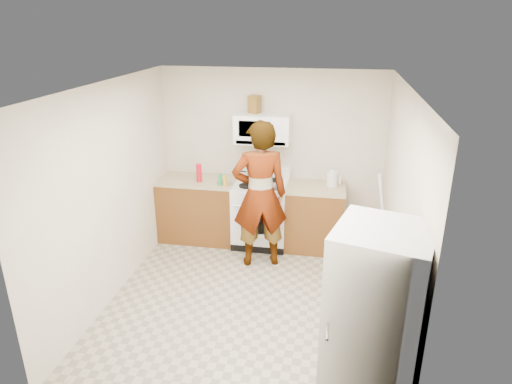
% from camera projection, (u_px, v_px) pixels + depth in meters
% --- Properties ---
extents(floor, '(3.60, 3.60, 0.00)m').
position_uv_depth(floor, '(248.00, 300.00, 5.42)').
color(floor, gray).
rests_on(floor, ground).
extents(back_wall, '(3.20, 0.02, 2.50)m').
position_uv_depth(back_wall, '(271.00, 156.00, 6.62)').
color(back_wall, beige).
rests_on(back_wall, floor).
extents(right_wall, '(0.02, 3.60, 2.50)m').
position_uv_depth(right_wall, '(398.00, 213.00, 4.71)').
color(right_wall, beige).
rests_on(right_wall, floor).
extents(cabinet_left, '(1.12, 0.62, 0.90)m').
position_uv_depth(cabinet_left, '(199.00, 210.00, 6.80)').
color(cabinet_left, brown).
rests_on(cabinet_left, floor).
extents(counter_left, '(1.14, 0.64, 0.03)m').
position_uv_depth(counter_left, '(197.00, 181.00, 6.63)').
color(counter_left, tan).
rests_on(counter_left, cabinet_left).
extents(cabinet_right, '(0.80, 0.62, 0.90)m').
position_uv_depth(cabinet_right, '(315.00, 218.00, 6.51)').
color(cabinet_right, brown).
rests_on(cabinet_right, floor).
extents(counter_right, '(0.82, 0.64, 0.03)m').
position_uv_depth(counter_right, '(316.00, 188.00, 6.35)').
color(counter_right, tan).
rests_on(counter_right, cabinet_right).
extents(gas_range, '(0.76, 0.65, 1.13)m').
position_uv_depth(gas_range, '(261.00, 213.00, 6.62)').
color(gas_range, white).
rests_on(gas_range, floor).
extents(microwave, '(0.76, 0.38, 0.40)m').
position_uv_depth(microwave, '(263.00, 128.00, 6.31)').
color(microwave, white).
rests_on(microwave, back_wall).
extents(person, '(0.83, 0.66, 1.97)m').
position_uv_depth(person, '(260.00, 195.00, 5.90)').
color(person, tan).
rests_on(person, floor).
extents(fridge, '(0.86, 0.86, 1.70)m').
position_uv_depth(fridge, '(375.00, 326.00, 3.61)').
color(fridge, white).
rests_on(fridge, floor).
extents(kettle, '(0.19, 0.19, 0.20)m').
position_uv_depth(kettle, '(332.00, 179.00, 6.35)').
color(kettle, silver).
rests_on(kettle, counter_right).
extents(jug, '(0.18, 0.18, 0.24)m').
position_uv_depth(jug, '(255.00, 104.00, 6.26)').
color(jug, brown).
rests_on(jug, microwave).
extents(saucepan, '(0.21, 0.21, 0.11)m').
position_uv_depth(saucepan, '(253.00, 174.00, 6.61)').
color(saucepan, silver).
rests_on(saucepan, gas_range).
extents(tray, '(0.29, 0.25, 0.05)m').
position_uv_depth(tray, '(272.00, 186.00, 6.31)').
color(tray, silver).
rests_on(tray, gas_range).
extents(bottle_spray, '(0.10, 0.10, 0.26)m').
position_uv_depth(bottle_spray, '(199.00, 173.00, 6.49)').
color(bottle_spray, red).
rests_on(bottle_spray, counter_left).
extents(bottle_hot_sauce, '(0.05, 0.05, 0.15)m').
position_uv_depth(bottle_hot_sauce, '(225.00, 181.00, 6.33)').
color(bottle_hot_sauce, gold).
rests_on(bottle_hot_sauce, counter_left).
extents(bottle_green_cap, '(0.06, 0.06, 0.17)m').
position_uv_depth(bottle_green_cap, '(220.00, 179.00, 6.36)').
color(bottle_green_cap, '#198A39').
rests_on(bottle_green_cap, counter_left).
extents(pot_lid, '(0.24, 0.24, 0.01)m').
position_uv_depth(pot_lid, '(225.00, 183.00, 6.46)').
color(pot_lid, white).
rests_on(pot_lid, counter_left).
extents(broom, '(0.29, 0.17, 1.42)m').
position_uv_depth(broom, '(384.00, 227.00, 5.61)').
color(broom, silver).
rests_on(broom, floor).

